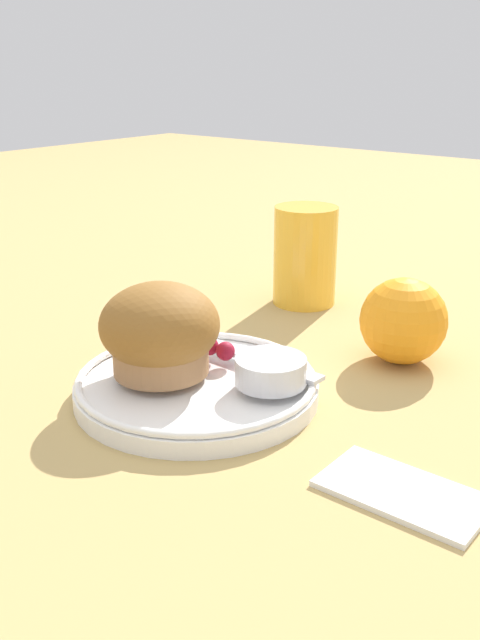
{
  "coord_description": "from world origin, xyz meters",
  "views": [
    {
      "loc": [
        0.35,
        -0.4,
        0.25
      ],
      "look_at": [
        0.01,
        0.02,
        0.06
      ],
      "focal_mm": 40.0,
      "sensor_mm": 36.0,
      "label": 1
    }
  ],
  "objects_px": {
    "butter_knife": "(235,352)",
    "juice_glass": "(305,256)",
    "orange_fruit": "(403,321)",
    "muffin": "(160,332)"
  },
  "relations": [
    {
      "from": "butter_knife",
      "to": "muffin",
      "type": "bearing_deg",
      "value": -106.29
    },
    {
      "from": "muffin",
      "to": "orange_fruit",
      "type": "xyz_separation_m",
      "value": [
        0.12,
        0.18,
        -0.02
      ]
    },
    {
      "from": "butter_knife",
      "to": "juice_glass",
      "type": "height_order",
      "value": "juice_glass"
    },
    {
      "from": "butter_knife",
      "to": "juice_glass",
      "type": "distance_m",
      "value": 0.21
    },
    {
      "from": "juice_glass",
      "to": "muffin",
      "type": "bearing_deg",
      "value": -81.4
    },
    {
      "from": "muffin",
      "to": "juice_glass",
      "type": "relative_size",
      "value": 0.88
    },
    {
      "from": "butter_knife",
      "to": "orange_fruit",
      "type": "height_order",
      "value": "orange_fruit"
    },
    {
      "from": "butter_knife",
      "to": "juice_glass",
      "type": "relative_size",
      "value": 1.6
    },
    {
      "from": "orange_fruit",
      "to": "butter_knife",
      "type": "bearing_deg",
      "value": -129.71
    },
    {
      "from": "muffin",
      "to": "butter_knife",
      "type": "distance_m",
      "value": 0.08
    }
  ]
}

